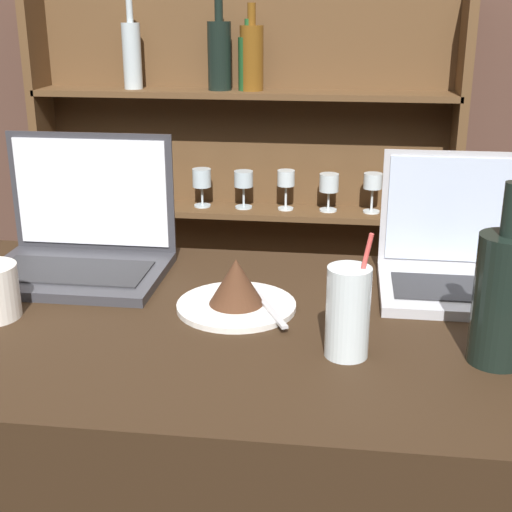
{
  "coord_description": "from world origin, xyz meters",
  "views": [
    {
      "loc": [
        0.25,
        -0.72,
        1.59
      ],
      "look_at": [
        0.11,
        0.38,
        1.2
      ],
      "focal_mm": 50.0,
      "sensor_mm": 36.0,
      "label": 1
    }
  ],
  "objects_px": {
    "laptop_far": "(464,261)",
    "cake_plate": "(236,291)",
    "water_glass": "(348,312)",
    "laptop_near": "(81,243)",
    "wine_bottle_dark": "(502,296)"
  },
  "relations": [
    {
      "from": "laptop_near",
      "to": "cake_plate",
      "type": "xyz_separation_m",
      "value": [
        0.33,
        -0.15,
        -0.02
      ]
    },
    {
      "from": "laptop_near",
      "to": "wine_bottle_dark",
      "type": "distance_m",
      "value": 0.79
    },
    {
      "from": "laptop_far",
      "to": "wine_bottle_dark",
      "type": "xyz_separation_m",
      "value": [
        0.01,
        -0.29,
        0.05
      ]
    },
    {
      "from": "laptop_near",
      "to": "water_glass",
      "type": "xyz_separation_m",
      "value": [
        0.52,
        -0.29,
        0.01
      ]
    },
    {
      "from": "laptop_far",
      "to": "cake_plate",
      "type": "relative_size",
      "value": 1.48
    },
    {
      "from": "cake_plate",
      "to": "water_glass",
      "type": "height_order",
      "value": "water_glass"
    },
    {
      "from": "cake_plate",
      "to": "wine_bottle_dark",
      "type": "height_order",
      "value": "wine_bottle_dark"
    },
    {
      "from": "water_glass",
      "to": "wine_bottle_dark",
      "type": "height_order",
      "value": "wine_bottle_dark"
    },
    {
      "from": "cake_plate",
      "to": "wine_bottle_dark",
      "type": "relative_size",
      "value": 0.76
    },
    {
      "from": "laptop_near",
      "to": "laptop_far",
      "type": "height_order",
      "value": "laptop_near"
    },
    {
      "from": "laptop_near",
      "to": "wine_bottle_dark",
      "type": "height_order",
      "value": "wine_bottle_dark"
    },
    {
      "from": "laptop_near",
      "to": "cake_plate",
      "type": "relative_size",
      "value": 1.64
    },
    {
      "from": "laptop_near",
      "to": "wine_bottle_dark",
      "type": "relative_size",
      "value": 1.25
    },
    {
      "from": "laptop_far",
      "to": "cake_plate",
      "type": "distance_m",
      "value": 0.42
    },
    {
      "from": "wine_bottle_dark",
      "to": "laptop_far",
      "type": "bearing_deg",
      "value": 91.49
    }
  ]
}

